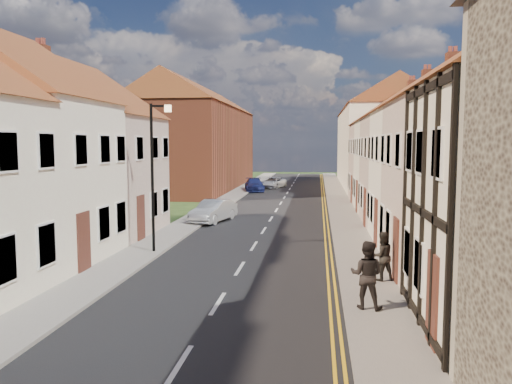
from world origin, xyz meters
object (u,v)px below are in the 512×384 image
lamppost (154,168)px  pedestrian_right (382,256)px  car_distant (272,183)px  car_far (254,185)px  pedestrian_right_b (367,275)px  car_mid (213,211)px

lamppost → pedestrian_right: bearing=-21.1°
car_distant → car_far: bearing=-95.6°
lamppost → pedestrian_right_b: 10.36m
car_far → car_distant: size_ratio=1.02×
lamppost → car_distant: size_ratio=1.46×
car_distant → pedestrian_right_b: 37.49m
car_mid → pedestrian_right_b: size_ratio=2.14×
lamppost → pedestrian_right: (8.66, -3.34, -2.62)m
car_mid → car_far: bearing=104.3°
car_far → car_distant: (1.39, 3.59, -0.04)m
lamppost → car_far: 27.39m
car_mid → car_far: size_ratio=0.93×
car_far → pedestrian_right_b: size_ratio=2.29×
car_far → pedestrian_right: size_ratio=2.64×
car_far → pedestrian_right: (8.05, -30.56, 0.31)m
car_mid → pedestrian_right_b: 16.45m
lamppost → car_distant: lamppost is taller
pedestrian_right → pedestrian_right_b: size_ratio=0.87×
lamppost → car_mid: bearing=85.9°
car_distant → pedestrian_right_b: (5.91, -37.02, 0.46)m
car_mid → lamppost: bearing=-79.8°
lamppost → pedestrian_right_b: size_ratio=3.28×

